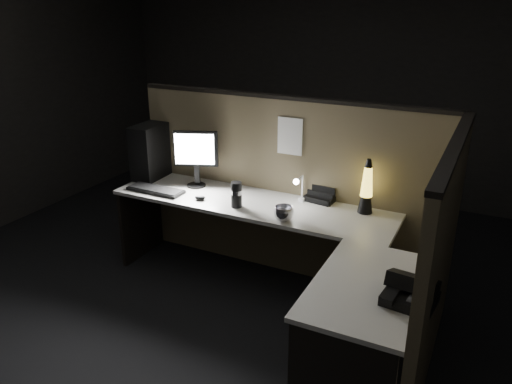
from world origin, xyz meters
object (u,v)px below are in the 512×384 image
at_px(monitor, 196,153).
at_px(lava_lamp, 366,191).
at_px(pc_tower, 154,150).
at_px(keyboard, 156,190).
at_px(desk_phone, 410,292).

xyz_separation_m(monitor, lava_lamp, (1.45, 0.07, -0.12)).
distance_m(pc_tower, keyboard, 0.47).
xyz_separation_m(keyboard, desk_phone, (2.20, -0.72, 0.05)).
xyz_separation_m(lava_lamp, desk_phone, (0.52, -1.07, -0.11)).
bearing_deg(monitor, lava_lamp, -19.12).
bearing_deg(lava_lamp, monitor, -177.04).
distance_m(monitor, keyboard, 0.45).
bearing_deg(keyboard, monitor, 49.54).
xyz_separation_m(keyboard, lava_lamp, (1.68, 0.35, 0.16)).
bearing_deg(keyboard, pc_tower, 127.70).
height_order(monitor, lava_lamp, monitor).
height_order(pc_tower, monitor, same).
relative_size(lava_lamp, desk_phone, 1.42).
height_order(pc_tower, keyboard, pc_tower).
relative_size(monitor, lava_lamp, 1.15).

